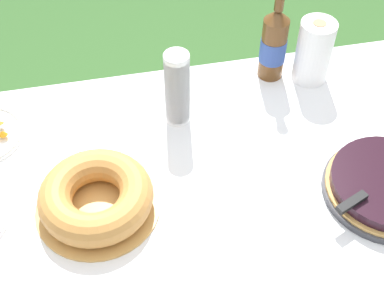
{
  "coord_description": "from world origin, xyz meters",
  "views": [
    {
      "loc": [
        -0.19,
        -0.82,
        1.81
      ],
      "look_at": [
        0.01,
        0.13,
        0.74
      ],
      "focal_mm": 50.0,
      "sensor_mm": 36.0,
      "label": 1
    }
  ],
  "objects_px": {
    "serving_knife": "(383,183)",
    "cider_bottle_amber": "(274,44)",
    "paper_towel_roll": "(314,51)",
    "bundt_cake": "(96,197)",
    "cup_stack": "(176,89)"
  },
  "relations": [
    {
      "from": "bundt_cake",
      "to": "paper_towel_roll",
      "type": "bearing_deg",
      "value": 27.96
    },
    {
      "from": "serving_knife",
      "to": "paper_towel_roll",
      "type": "bearing_deg",
      "value": 68.5
    },
    {
      "from": "bundt_cake",
      "to": "paper_towel_roll",
      "type": "distance_m",
      "value": 0.8
    },
    {
      "from": "serving_knife",
      "to": "paper_towel_roll",
      "type": "xyz_separation_m",
      "value": [
        -0.01,
        0.49,
        0.04
      ]
    },
    {
      "from": "paper_towel_roll",
      "to": "cup_stack",
      "type": "bearing_deg",
      "value": -167.42
    },
    {
      "from": "bundt_cake",
      "to": "paper_towel_roll",
      "type": "height_order",
      "value": "paper_towel_roll"
    },
    {
      "from": "serving_knife",
      "to": "cider_bottle_amber",
      "type": "distance_m",
      "value": 0.55
    },
    {
      "from": "bundt_cake",
      "to": "cider_bottle_amber",
      "type": "distance_m",
      "value": 0.73
    },
    {
      "from": "serving_knife",
      "to": "cider_bottle_amber",
      "type": "relative_size",
      "value": 1.1
    },
    {
      "from": "bundt_cake",
      "to": "cider_bottle_amber",
      "type": "relative_size",
      "value": 0.99
    },
    {
      "from": "bundt_cake",
      "to": "serving_knife",
      "type": "bearing_deg",
      "value": -9.26
    },
    {
      "from": "serving_knife",
      "to": "bundt_cake",
      "type": "distance_m",
      "value": 0.73
    },
    {
      "from": "serving_knife",
      "to": "bundt_cake",
      "type": "bearing_deg",
      "value": 148.3
    },
    {
      "from": "cider_bottle_amber",
      "to": "paper_towel_roll",
      "type": "bearing_deg",
      "value": -18.35
    },
    {
      "from": "bundt_cake",
      "to": "cider_bottle_amber",
      "type": "height_order",
      "value": "cider_bottle_amber"
    }
  ]
}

